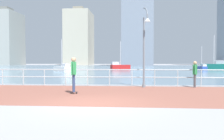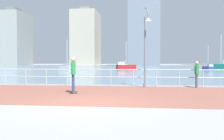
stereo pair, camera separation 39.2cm
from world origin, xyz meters
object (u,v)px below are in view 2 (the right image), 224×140
(bystander, at_px, (197,72))
(sailboat_white, at_px, (68,68))
(skateboarder, at_px, (73,72))
(sailboat_ivory, at_px, (125,66))
(sailboat_teal, at_px, (208,68))
(lamppost, at_px, (146,43))
(sailboat_gray, at_px, (222,66))

(bystander, bearing_deg, sailboat_white, 122.72)
(skateboarder, relative_size, sailboat_ivory, 0.31)
(bystander, xyz_separation_m, sailboat_white, (-14.62, 22.75, -0.44))
(bystander, xyz_separation_m, sailboat_teal, (8.65, 31.49, -0.50))
(lamppost, bearing_deg, skateboarder, -138.27)
(sailboat_white, height_order, sailboat_gray, sailboat_gray)
(lamppost, height_order, skateboarder, lamppost)
(sailboat_ivory, bearing_deg, sailboat_gray, 1.98)
(lamppost, distance_m, sailboat_gray, 40.75)
(sailboat_teal, distance_m, sailboat_ivory, 15.94)
(sailboat_white, xyz_separation_m, sailboat_teal, (23.27, 8.74, -0.06))
(sailboat_gray, bearing_deg, sailboat_white, -152.18)
(sailboat_gray, bearing_deg, bystander, -108.84)
(sailboat_teal, height_order, sailboat_gray, sailboat_gray)
(sailboat_white, height_order, sailboat_ivory, sailboat_ivory)
(lamppost, bearing_deg, sailboat_teal, 69.98)
(sailboat_gray, bearing_deg, lamppost, -112.62)
(sailboat_white, distance_m, sailboat_gray, 30.86)
(skateboarder, distance_m, sailboat_gray, 45.00)
(sailboat_teal, height_order, sailboat_ivory, sailboat_ivory)
(bystander, bearing_deg, sailboat_teal, 74.64)
(lamppost, xyz_separation_m, bystander, (2.97, 0.42, -1.70))
(lamppost, xyz_separation_m, sailboat_gray, (15.65, 37.57, -1.96))
(sailboat_white, bearing_deg, skateboarder, -72.83)
(skateboarder, distance_m, bystander, 7.40)
(sailboat_teal, distance_m, sailboat_gray, 6.95)
(skateboarder, xyz_separation_m, sailboat_teal, (15.14, 35.05, -0.64))
(sailboat_teal, bearing_deg, lamppost, -110.02)
(skateboarder, distance_m, sailboat_teal, 38.18)
(bystander, height_order, sailboat_ivory, sailboat_ivory)
(sailboat_teal, relative_size, sailboat_ivory, 0.77)
(sailboat_ivory, height_order, sailboat_gray, sailboat_gray)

